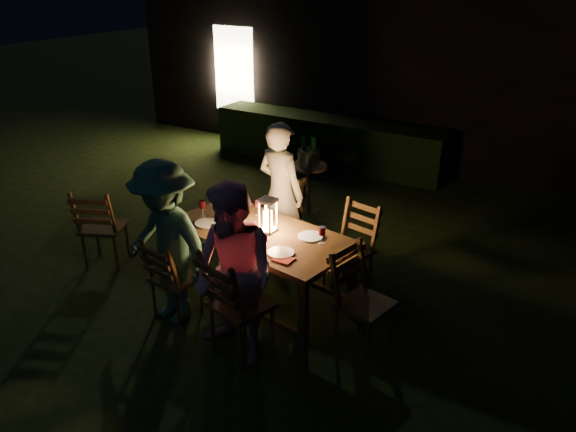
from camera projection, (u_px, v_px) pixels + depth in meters
The scene contains 29 objects.
garden_envelope at pixel (409, 56), 10.93m from camera, with size 40.00×40.00×3.20m.
dining_table at pixel (261, 239), 5.61m from camera, with size 1.99×1.21×0.78m.
chair_near_left at pixel (175, 291), 5.51m from camera, with size 0.44×0.47×0.91m.
chair_near_right at pixel (240, 321), 4.96m from camera, with size 0.59×0.62×1.08m.
chair_far_left at pixel (278, 235), 6.57m from camera, with size 0.48×0.51×1.03m.
chair_far_right at pixel (349, 263), 5.99m from camera, with size 0.52×0.54×0.98m.
chair_end at pixel (362, 318), 5.05m from camera, with size 0.55×0.52×0.99m.
chair_spare at pixel (105, 240), 6.45m from camera, with size 0.62×0.63×1.02m.
person_house_side at pixel (281, 193), 6.39m from camera, with size 0.60×0.40×1.66m, color white.
person_opp_right at pixel (234, 275), 4.72m from camera, with size 0.79×0.62×1.63m, color #E49DB6.
person_opp_left at pixel (166, 244), 5.25m from camera, with size 1.06×0.61×1.64m, color #336650.
lantern at pixel (268, 217), 5.52m from camera, with size 0.16×0.16×0.35m.
plate_far_left at pixel (237, 210), 6.05m from camera, with size 0.25×0.25×0.01m, color white.
plate_near_left at pixel (207, 223), 5.74m from camera, with size 0.25×0.25×0.01m, color white.
plate_far_right at pixel (310, 236), 5.46m from camera, with size 0.25×0.25×0.01m, color white.
plate_near_right at pixel (281, 253), 5.15m from camera, with size 0.25×0.25×0.01m, color white.
wineglass_a at pixel (258, 207), 5.91m from camera, with size 0.06×0.06×0.18m, color #59070F, non-canonical shape.
wineglass_b at pixel (203, 209), 5.88m from camera, with size 0.06×0.06×0.18m, color #59070F, non-canonical shape.
wineglass_c at pixel (264, 242), 5.17m from camera, with size 0.06×0.06×0.18m, color #59070F, non-canonical shape.
wineglass_d at pixel (322, 235), 5.30m from camera, with size 0.06×0.06×0.18m, color #59070F, non-canonical shape.
wineglass_e at pixel (232, 231), 5.39m from camera, with size 0.06×0.06×0.18m, color silver, non-canonical shape.
bottle_table at pixel (243, 212), 5.66m from camera, with size 0.07×0.07×0.28m, color #0F471E.
napkin_left at pixel (227, 238), 5.44m from camera, with size 0.18×0.14×0.01m, color red.
napkin_right at pixel (283, 259), 5.04m from camera, with size 0.18×0.14×0.01m, color red.
phone at pixel (196, 224), 5.73m from camera, with size 0.14×0.07×0.01m, color black.
side_table at pixel (308, 171), 7.72m from camera, with size 0.51×0.51×0.69m.
ice_bucket at pixel (309, 157), 7.64m from camera, with size 0.30×0.30×0.22m, color #A5A8AD.
bottle_bucket_a at pixel (304, 154), 7.62m from camera, with size 0.07×0.07×0.32m, color #0F471E.
bottle_bucket_b at pixel (313, 154), 7.63m from camera, with size 0.07×0.07×0.32m, color #0F471E.
Camera 1 is at (3.84, -4.68, 3.21)m, focal length 35.00 mm.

